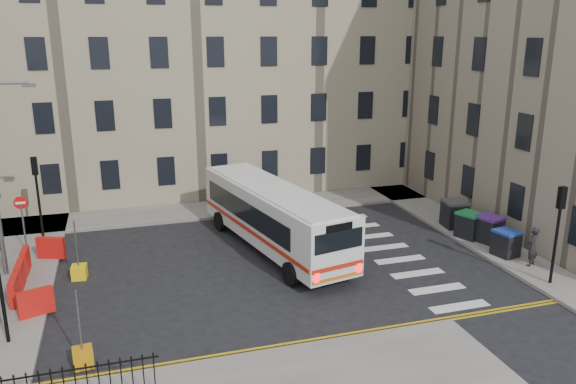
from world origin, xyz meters
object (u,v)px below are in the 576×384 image
wheelie_bin_b (489,229)px  bollard_yellow (79,272)px  wheelie_bin_e (451,212)px  bus (273,215)px  pedestrian (532,246)px  wheelie_bin_a (506,243)px  wheelie_bin_c (469,225)px  bollard_chevron (83,357)px  wheelie_bin_d (454,214)px

wheelie_bin_b → bollard_yellow: 19.13m
wheelie_bin_e → bollard_yellow: size_ratio=2.32×
bus → wheelie_bin_e: 10.09m
bus → wheelie_bin_b: size_ratio=7.80×
bus → pedestrian: (10.26, -5.57, -0.70)m
bus → wheelie_bin_b: (10.26, -2.52, -0.93)m
wheelie_bin_a → wheelie_bin_c: bearing=83.8°
wheelie_bin_c → wheelie_bin_e: (0.32, 2.13, -0.03)m
pedestrian → bollard_chevron: pedestrian is taller
wheelie_bin_a → wheelie_bin_b: (0.34, 1.74, 0.05)m
wheelie_bin_c → pedestrian: (0.55, -3.86, 0.24)m
wheelie_bin_d → bus: bearing=-172.4°
wheelie_bin_a → bollard_chevron: size_ratio=2.07×
pedestrian → wheelie_bin_e: bearing=-119.4°
wheelie_bin_b → wheelie_bin_e: wheelie_bin_b is taller
pedestrian → bollard_chevron: (-18.60, -2.24, -0.74)m
wheelie_bin_a → pedestrian: (0.34, -1.31, 0.29)m
wheelie_bin_d → wheelie_bin_b: bearing=-73.8°
wheelie_bin_c → wheelie_bin_d: 1.67m
wheelie_bin_d → pedestrian: bearing=-78.5°
wheelie_bin_c → wheelie_bin_d: wheelie_bin_d is taller
wheelie_bin_c → bollard_yellow: size_ratio=2.45×
wheelie_bin_b → wheelie_bin_d: wheelie_bin_d is taller
bus → pedestrian: size_ratio=6.38×
bollard_chevron → bollard_yellow: bearing=93.7°
wheelie_bin_e → wheelie_bin_c: bearing=-78.9°
wheelie_bin_a → bollard_chevron: (-18.27, -3.54, -0.45)m
bus → wheelie_bin_a: bus is taller
wheelie_bin_b → wheelie_bin_d: size_ratio=1.02×
wheelie_bin_d → pedestrian: (0.36, -5.52, 0.18)m
pedestrian → bollard_chevron: size_ratio=2.97×
wheelie_bin_c → wheelie_bin_d: size_ratio=1.03×
wheelie_bin_e → bollard_yellow: wheelie_bin_e is taller
wheelie_bin_c → wheelie_bin_d: (0.19, 1.66, 0.06)m
bus → wheelie_bin_c: (9.71, -1.71, -0.94)m
bollard_yellow → wheelie_bin_b: bearing=-4.9°
bollard_yellow → bollard_chevron: (0.45, -6.92, 0.00)m
wheelie_bin_a → wheelie_bin_e: wheelie_bin_e is taller
wheelie_bin_c → bollard_chevron: 19.06m
wheelie_bin_a → pedestrian: 1.38m
wheelie_bin_b → pedestrian: size_ratio=0.82×
wheelie_bin_e → bollard_chevron: size_ratio=2.32×
bollard_yellow → wheelie_bin_c: bearing=-2.6°
wheelie_bin_a → bollard_chevron: 18.61m
wheelie_bin_d → bollard_chevron: bearing=-149.1°
wheelie_bin_b → bollard_chevron: size_ratio=2.42×
wheelie_bin_c → pedestrian: pedestrian is taller
wheelie_bin_b → bollard_chevron: 19.35m
wheelie_bin_c → pedestrian: bearing=-103.8°
bollard_yellow → pedestrian: bearing=-13.8°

